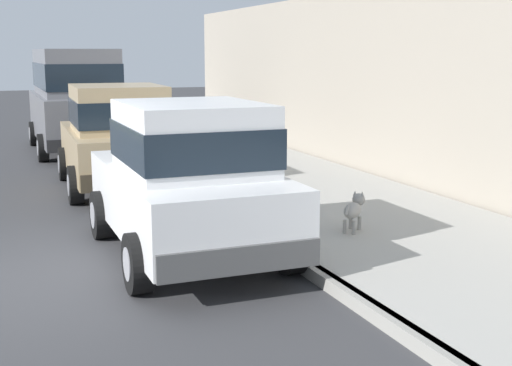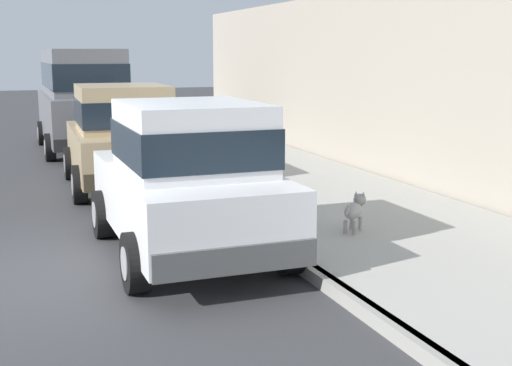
{
  "view_description": "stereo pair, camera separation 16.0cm",
  "coord_description": "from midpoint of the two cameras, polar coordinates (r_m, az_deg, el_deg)",
  "views": [
    {
      "loc": [
        -0.05,
        -7.53,
        2.44
      ],
      "look_at": [
        3.03,
        0.24,
        0.85
      ],
      "focal_mm": 48.17,
      "sensor_mm": 36.0,
      "label": 1
    },
    {
      "loc": [
        0.1,
        -7.59,
        2.44
      ],
      "look_at": [
        3.03,
        0.24,
        0.85
      ],
      "focal_mm": 48.17,
      "sensor_mm": 36.0,
      "label": 2
    }
  ],
  "objects": [
    {
      "name": "ground_plane",
      "position": [
        7.94,
        -19.85,
        -7.78
      ],
      "size": [
        80.0,
        80.0,
        0.0
      ],
      "primitive_type": "plane",
      "color": "#38383A"
    },
    {
      "name": "car_grey_van",
      "position": [
        17.75,
        -13.91,
        7.1
      ],
      "size": [
        2.16,
        4.91,
        2.52
      ],
      "color": "slate",
      "rests_on": "ground"
    },
    {
      "name": "fire_hydrant",
      "position": [
        11.09,
        -1.1,
        0.58
      ],
      "size": [
        0.34,
        0.24,
        0.72
      ],
      "color": "gold",
      "rests_on": "sidewalk"
    },
    {
      "name": "car_white_hatchback",
      "position": [
        8.22,
        -5.08,
        0.47
      ],
      "size": [
        1.96,
        3.8,
        1.88
      ],
      "color": "white",
      "rests_on": "ground"
    },
    {
      "name": "dog_grey",
      "position": [
        9.06,
        8.7,
        -2.17
      ],
      "size": [
        0.57,
        0.57,
        0.49
      ],
      "color": "#999691",
      "rests_on": "sidewalk"
    },
    {
      "name": "building_facade",
      "position": [
        13.98,
        10.0,
        8.12
      ],
      "size": [
        0.5,
        20.0,
        3.66
      ],
      "primitive_type": "cube",
      "color": "#9E9384",
      "rests_on": "ground"
    },
    {
      "name": "car_tan_hatchback",
      "position": [
        12.59,
        -10.68,
        3.92
      ],
      "size": [
        2.06,
        3.86,
        1.88
      ],
      "color": "tan",
      "rests_on": "ground"
    },
    {
      "name": "curb",
      "position": [
        8.53,
        2.18,
        -5.36
      ],
      "size": [
        0.16,
        64.0,
        0.14
      ],
      "primitive_type": "cube",
      "color": "gray",
      "rests_on": "ground"
    },
    {
      "name": "sidewalk",
      "position": [
        9.35,
        12.44,
        -4.16
      ],
      "size": [
        3.6,
        64.0,
        0.14
      ],
      "primitive_type": "cube",
      "color": "#A8A59E",
      "rests_on": "ground"
    }
  ]
}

